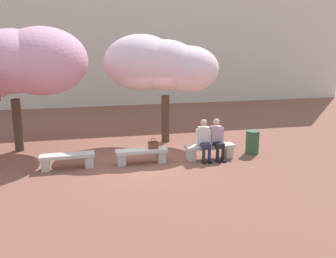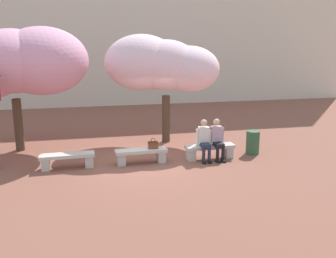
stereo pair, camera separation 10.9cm
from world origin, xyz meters
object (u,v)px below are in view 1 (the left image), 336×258
stone_bench_near_west (141,154)px  person_seated_right (217,138)px  trash_bin (252,142)px  handbag (153,145)px  stone_bench_west_end (67,159)px  cherry_tree_secondary (14,63)px  person_seated_left (204,138)px  cherry_tree_main (161,65)px  stone_bench_center (210,150)px

stone_bench_near_west → person_seated_right: person_seated_right is taller
trash_bin → handbag: bearing=-176.3°
person_seated_right → trash_bin: bearing=11.4°
stone_bench_west_end → cherry_tree_secondary: 3.88m
person_seated_left → cherry_tree_main: size_ratio=0.32×
person_seated_left → cherry_tree_secondary: bearing=157.7°
handbag → cherry_tree_main: size_ratio=0.08×
person_seated_left → handbag: (-1.63, 0.05, -0.12)m
stone_bench_center → cherry_tree_main: size_ratio=0.39×
person_seated_left → cherry_tree_main: 3.37m
stone_bench_west_end → cherry_tree_secondary: (-1.59, 2.33, 2.67)m
cherry_tree_secondary → trash_bin: size_ratio=6.15×
stone_bench_near_west → stone_bench_center: 2.21m
handbag → stone_bench_center: bearing=-0.0°
person_seated_right → handbag: 2.06m
stone_bench_near_west → person_seated_right: size_ratio=1.25×
handbag → trash_bin: bearing=3.7°
cherry_tree_secondary → stone_bench_west_end: bearing=-55.7°
stone_bench_center → cherry_tree_main: 3.66m
trash_bin → person_seated_right: bearing=-168.6°
stone_bench_west_end → stone_bench_center: size_ratio=1.00×
stone_bench_west_end → person_seated_left: size_ratio=1.25×
handbag → cherry_tree_secondary: (-4.17, 2.33, 2.38)m
stone_bench_near_west → cherry_tree_secondary: bearing=148.5°
person_seated_right → cherry_tree_main: bearing=117.7°
handbag → person_seated_right: bearing=-1.5°
stone_bench_west_end → person_seated_left: bearing=-0.7°
person_seated_left → person_seated_right: size_ratio=1.00×
trash_bin → person_seated_left: bearing=-171.3°
stone_bench_west_end → stone_bench_near_west: size_ratio=1.00×
stone_bench_near_west → person_seated_left: (2.00, -0.05, 0.40)m
person_seated_left → person_seated_right: (0.42, -0.00, 0.00)m
stone_bench_west_end → handbag: 2.60m
handbag → stone_bench_west_end: bearing=-180.0°
stone_bench_near_west → cherry_tree_secondary: cherry_tree_secondary is taller
stone_bench_center → handbag: (-1.84, 0.00, 0.28)m
stone_bench_west_end → stone_bench_near_west: bearing=0.0°
stone_bench_near_west → person_seated_left: size_ratio=1.25×
handbag → cherry_tree_secondary: size_ratio=0.07×
stone_bench_center → stone_bench_west_end: bearing=180.0°
person_seated_right → cherry_tree_secondary: cherry_tree_secondary is taller
stone_bench_west_end → cherry_tree_secondary: bearing=124.3°
stone_bench_near_west → handbag: bearing=0.2°
person_seated_right → stone_bench_west_end: bearing=179.3°
stone_bench_west_end → person_seated_left: (4.21, -0.05, 0.40)m
stone_bench_west_end → person_seated_right: person_seated_right is taller
stone_bench_west_end → person_seated_left: 4.23m
handbag → trash_bin: 3.41m
trash_bin → stone_bench_near_west: bearing=-176.7°
stone_bench_west_end → cherry_tree_main: 4.83m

